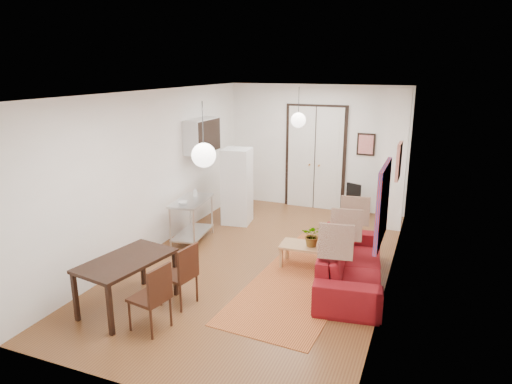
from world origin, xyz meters
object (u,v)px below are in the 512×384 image
at_px(sofa, 351,263).
at_px(kitchen_counter, 192,215).
at_px(coffee_table, 306,248).
at_px(dining_chair_far, 153,289).
at_px(black_side_chair, 358,196).
at_px(dining_chair_near, 181,267).
at_px(fridge, 237,186).
at_px(dining_table, 126,264).

relative_size(sofa, kitchen_counter, 2.07).
distance_m(coffee_table, dining_chair_far, 2.85).
bearing_deg(black_side_chair, dining_chair_far, 98.14).
distance_m(coffee_table, dining_chair_near, 2.26).
relative_size(coffee_table, dining_chair_far, 0.98).
bearing_deg(sofa, dining_chair_near, 115.68).
bearing_deg(dining_chair_far, black_side_chair, 172.80).
bearing_deg(dining_chair_far, fridge, -161.43).
distance_m(kitchen_counter, dining_table, 2.60).
xyz_separation_m(coffee_table, dining_chair_far, (-1.35, -2.50, 0.19)).
distance_m(dining_table, dining_chair_far, 0.67).
height_order(kitchen_counter, black_side_chair, kitchen_counter).
relative_size(kitchen_counter, dining_chair_far, 1.27).
distance_m(sofa, coffee_table, 0.89).
xyz_separation_m(dining_table, dining_chair_near, (0.60, 0.44, -0.13)).
xyz_separation_m(fridge, dining_chair_far, (0.66, -4.14, -0.29)).
distance_m(coffee_table, black_side_chair, 3.12).
height_order(dining_chair_far, black_side_chair, dining_chair_far).
xyz_separation_m(sofa, fridge, (-2.83, 2.00, 0.47)).
relative_size(sofa, dining_table, 1.66).
distance_m(dining_table, black_side_chair, 5.81).
bearing_deg(kitchen_counter, fridge, 66.64).
height_order(sofa, dining_table, dining_table).
relative_size(sofa, dining_chair_near, 2.62).
relative_size(coffee_table, kitchen_counter, 0.77).
bearing_deg(fridge, kitchen_counter, -113.36).
height_order(coffee_table, dining_table, dining_table).
height_order(coffee_table, fridge, fridge).
relative_size(coffee_table, black_side_chair, 1.12).
bearing_deg(sofa, kitchen_counter, 69.99).
height_order(kitchen_counter, fridge, fridge).
height_order(sofa, coffee_table, sofa).
xyz_separation_m(kitchen_counter, dining_chair_near, (1.03, -2.12, -0.00)).
bearing_deg(black_side_chair, sofa, 122.81).
height_order(coffee_table, dining_chair_far, dining_chair_far).
distance_m(fridge, black_side_chair, 2.78).
xyz_separation_m(fridge, dining_table, (0.06, -3.88, -0.16)).
bearing_deg(kitchen_counter, dining_table, -88.57).
relative_size(sofa, dining_chair_far, 2.62).
xyz_separation_m(sofa, coffee_table, (-0.81, 0.36, -0.01)).
distance_m(dining_chair_near, black_side_chair, 5.18).
height_order(dining_table, black_side_chair, black_side_chair).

